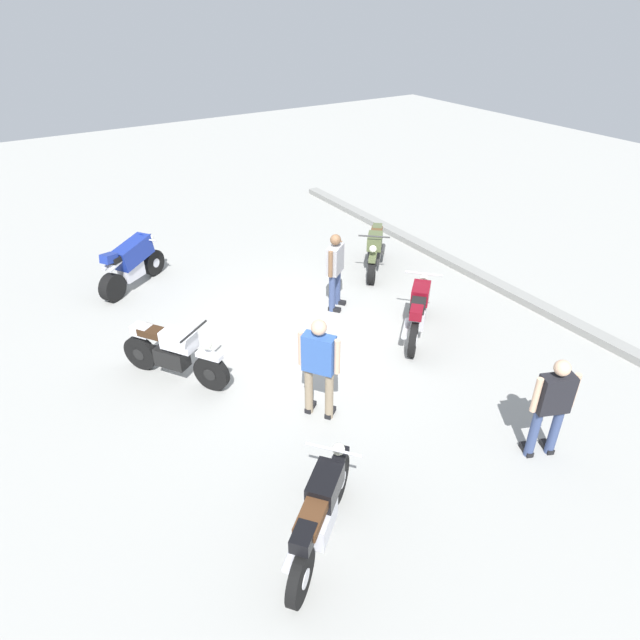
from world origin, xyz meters
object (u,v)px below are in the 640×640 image
(motorcycle_blue_sportbike, at_px, (132,262))
(motorcycle_silver_cruiser, at_px, (173,352))
(motorcycle_olive_vintage, at_px, (375,251))
(motorcycle_black_cruiser, at_px, (320,513))
(person_in_black_shirt, at_px, (552,404))
(motorcycle_maroon_cruiser, at_px, (418,311))
(person_in_blue_shirt, at_px, (319,363))
(person_in_gray_shirt, at_px, (335,267))

(motorcycle_blue_sportbike, height_order, motorcycle_silver_cruiser, motorcycle_blue_sportbike)
(motorcycle_olive_vintage, distance_m, motorcycle_silver_cruiser, 5.63)
(motorcycle_black_cruiser, height_order, person_in_black_shirt, person_in_black_shirt)
(motorcycle_black_cruiser, bearing_deg, motorcycle_silver_cruiser, 55.17)
(motorcycle_olive_vintage, bearing_deg, person_in_black_shirt, 26.66)
(motorcycle_olive_vintage, bearing_deg, motorcycle_maroon_cruiser, 20.84)
(motorcycle_maroon_cruiser, distance_m, motorcycle_black_cruiser, 5.00)
(person_in_blue_shirt, bearing_deg, motorcycle_blue_sportbike, 66.40)
(motorcycle_blue_sportbike, distance_m, person_in_black_shirt, 8.93)
(motorcycle_maroon_cruiser, bearing_deg, motorcycle_blue_sportbike, 86.42)
(motorcycle_olive_vintage, relative_size, person_in_black_shirt, 0.96)
(motorcycle_olive_vintage, xyz_separation_m, person_in_black_shirt, (6.07, -1.62, 0.44))
(motorcycle_maroon_cruiser, height_order, motorcycle_silver_cruiser, same)
(motorcycle_silver_cruiser, distance_m, person_in_black_shirt, 5.91)
(motorcycle_maroon_cruiser, distance_m, person_in_blue_shirt, 3.02)
(motorcycle_olive_vintage, xyz_separation_m, person_in_gray_shirt, (0.98, -1.77, 0.43))
(motorcycle_black_cruiser, bearing_deg, person_in_blue_shirt, 18.60)
(motorcycle_black_cruiser, xyz_separation_m, person_in_blue_shirt, (-1.97, 1.22, 0.47))
(motorcycle_olive_vintage, height_order, person_in_black_shirt, person_in_black_shirt)
(motorcycle_blue_sportbike, height_order, person_in_black_shirt, person_in_black_shirt)
(person_in_black_shirt, distance_m, person_in_blue_shirt, 3.28)
(motorcycle_olive_vintage, xyz_separation_m, motorcycle_silver_cruiser, (1.55, -5.41, 0.03))
(motorcycle_olive_vintage, bearing_deg, person_in_gray_shirt, -19.49)
(motorcycle_maroon_cruiser, relative_size, person_in_black_shirt, 0.99)
(motorcycle_olive_vintage, distance_m, person_in_black_shirt, 6.29)
(motorcycle_maroon_cruiser, xyz_separation_m, motorcycle_silver_cruiser, (-1.14, -4.39, 0.00))
(motorcycle_olive_vintage, height_order, person_in_blue_shirt, person_in_blue_shirt)
(person_in_gray_shirt, bearing_deg, motorcycle_maroon_cruiser, -12.87)
(motorcycle_olive_vintage, height_order, motorcycle_blue_sportbike, motorcycle_blue_sportbike)
(motorcycle_olive_vintage, relative_size, person_in_gray_shirt, 0.96)
(person_in_gray_shirt, bearing_deg, person_in_blue_shirt, -74.06)
(motorcycle_maroon_cruiser, xyz_separation_m, motorcycle_blue_sportbike, (-4.88, -4.01, 0.07))
(motorcycle_olive_vintage, bearing_deg, motorcycle_black_cruiser, -0.36)
(motorcycle_olive_vintage, xyz_separation_m, person_in_blue_shirt, (3.66, -3.85, 0.51))
(motorcycle_olive_vintage, relative_size, motorcycle_black_cruiser, 0.93)
(motorcycle_blue_sportbike, distance_m, person_in_blue_shirt, 5.97)
(person_in_gray_shirt, bearing_deg, motorcycle_black_cruiser, -71.64)
(motorcycle_maroon_cruiser, distance_m, person_in_gray_shirt, 1.92)
(motorcycle_black_cruiser, xyz_separation_m, person_in_black_shirt, (0.43, 3.45, 0.40))
(person_in_black_shirt, bearing_deg, motorcycle_olive_vintage, 7.13)
(motorcycle_black_cruiser, relative_size, person_in_black_shirt, 1.03)
(motorcycle_silver_cruiser, bearing_deg, person_in_black_shirt, 5.78)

